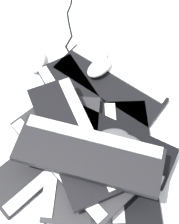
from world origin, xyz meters
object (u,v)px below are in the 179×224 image
Objects in this scene: keyboard_1 at (110,84)px; mouse_4 at (127,145)px; keyboard_4 at (72,154)px; keyboard_6 at (72,137)px; keyboard_0 at (129,159)px; keyboard_7 at (89,154)px; keyboard_3 at (48,157)px; keyboard_5 at (70,157)px; mouse_0 at (99,68)px; keyboard_2 at (79,104)px; mouse_3 at (112,138)px; keyboard_8 at (109,141)px; mouse_2 at (37,62)px; mouse_1 at (96,52)px.

keyboard_1 is 4.11× the size of mouse_4.
keyboard_4 is 0.07m from keyboard_6.
keyboard_7 is (-0.08, -0.12, 0.12)m from keyboard_0.
keyboard_3 is at bearing -138.51° from keyboard_0.
keyboard_5 reaches higher than mouse_0.
keyboard_2 is at bearing -162.51° from mouse_0.
mouse_3 is at bearing -174.68° from keyboard_0.
keyboard_8 is at bearing 93.49° from keyboard_7.
keyboard_1 is 0.98× the size of keyboard_8.
keyboard_4 is at bearing 32.02° from mouse_4.
mouse_3 is at bearing -13.65° from keyboard_2.
keyboard_0 is 3.80× the size of mouse_2.
mouse_0 is at bearing 116.38° from keyboard_6.
keyboard_6 is (-0.16, -0.10, 0.09)m from keyboard_0.
keyboard_1 is 0.98× the size of keyboard_6.
mouse_1 is 1.00× the size of mouse_2.
keyboard_5 is at bearing 38.69° from mouse_4.
mouse_4 is (0.25, -0.04, 0.07)m from keyboard_2.
mouse_0 is (-0.18, 0.34, -0.02)m from keyboard_5.
mouse_0 is (-0.23, 0.21, 0.01)m from keyboard_8.
keyboard_3 is at bearing -155.81° from keyboard_5.
keyboard_5 is 0.15m from mouse_3.
keyboard_3 is (0.04, -0.37, 0.00)m from keyboard_1.
mouse_0 reaches higher than keyboard_4.
keyboard_7 is 0.14m from mouse_4.
mouse_4 reaches higher than keyboard_3.
keyboard_1 is 0.36m from keyboard_5.
mouse_2 is (-0.40, 0.22, -0.05)m from keyboard_5.
keyboard_6 is at bearing -53.21° from keyboard_2.
keyboard_6 is (0.09, -0.29, 0.09)m from keyboard_1.
keyboard_4 is (0.13, -0.17, 0.03)m from keyboard_2.
keyboard_2 is at bearing 117.45° from mouse_3.
keyboard_3 is at bearing 116.61° from mouse_1.
mouse_0 is at bearing 142.36° from mouse_1.
keyboard_8 is (-0.01, 0.11, -0.09)m from keyboard_7.
keyboard_2 is at bearing 127.77° from keyboard_4.
mouse_4 is (0.06, 0.01, 0.04)m from keyboard_8.
mouse_0 is at bearing 104.59° from keyboard_2.
mouse_0 reaches higher than keyboard_0.
keyboard_3 is 4.08× the size of mouse_3.
keyboard_6 is (-0.02, 0.02, 0.06)m from keyboard_4.
keyboard_4 is 3.99× the size of mouse_0.
mouse_4 reaches higher than mouse_0.
mouse_2 is at bearing 154.97° from keyboard_6.
keyboard_8 is (0.17, -0.20, 0.03)m from keyboard_1.
keyboard_1 is 0.98× the size of keyboard_7.
keyboard_6 is 4.21× the size of mouse_1.
keyboard_8 reaches higher than keyboard_2.
keyboard_7 reaches higher than keyboard_2.
keyboard_3 is 0.99× the size of keyboard_5.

